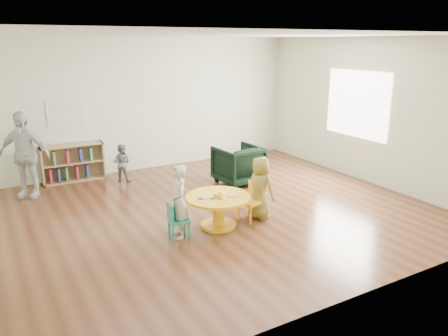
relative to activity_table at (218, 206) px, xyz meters
name	(u,v)px	position (x,y,z in m)	size (l,w,h in m)	color
room	(210,96)	(0.19, 0.59, 1.56)	(7.10, 7.00, 2.80)	#532D1A
activity_table	(218,206)	(0.00, 0.00, 0.00)	(0.97, 0.97, 0.53)	yellow
kid_chair_left	(176,219)	(-0.71, -0.04, -0.05)	(0.32, 0.32, 0.53)	teal
kid_chair_right	(252,200)	(0.60, -0.01, -0.02)	(0.39, 0.39, 0.60)	yellow
bookshelf	(72,163)	(-1.44, 3.45, 0.03)	(1.20, 0.30, 0.75)	#9F7F58
alphabet_poster	(67,113)	(-1.43, 3.57, 1.01)	(0.74, 0.01, 0.54)	white
armchair	(238,165)	(1.37, 1.67, 0.04)	(0.80, 0.83, 0.75)	black
child_left	(179,202)	(-0.66, -0.04, 0.20)	(0.39, 0.25, 1.06)	silver
child_right	(260,188)	(0.74, -0.03, 0.16)	(0.49, 0.32, 1.00)	yellow
toddler	(122,163)	(-0.59, 2.91, 0.05)	(0.37, 0.29, 0.76)	#161D37
adult_caretaker	(24,155)	(-2.33, 2.87, 0.44)	(0.91, 0.38, 1.56)	silver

